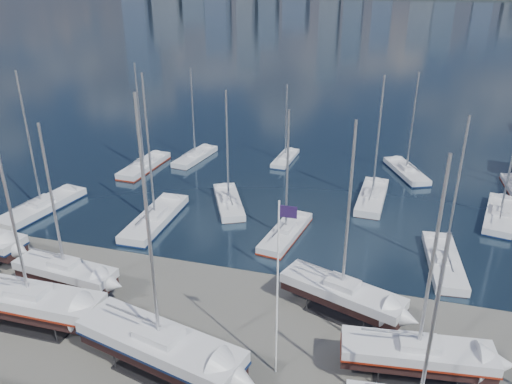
% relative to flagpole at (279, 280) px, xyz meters
% --- Properties ---
extents(ground, '(1400.00, 1400.00, 0.00)m').
position_rel_flagpole_xyz_m(ground, '(-4.76, 1.60, -7.54)').
color(ground, '#605E59').
rests_on(ground, ground).
extents(water, '(1400.00, 600.00, 0.40)m').
position_rel_flagpole_xyz_m(water, '(-4.76, 311.60, -7.69)').
color(water, '#182137').
rests_on(water, ground).
extents(sailboat_cradle_1, '(11.62, 3.31, 18.54)m').
position_rel_flagpole_xyz_m(sailboat_cradle_1, '(-19.31, -0.31, -5.34)').
color(sailboat_cradle_1, '#2D2D33').
rests_on(sailboat_cradle_1, ground).
extents(sailboat_cradle_2, '(9.34, 3.46, 14.99)m').
position_rel_flagpole_xyz_m(sailboat_cradle_2, '(-19.50, 4.26, -5.52)').
color(sailboat_cradle_2, '#2D2D33').
rests_on(sailboat_cradle_2, ground).
extents(sailboat_cradle_3, '(12.62, 6.08, 19.38)m').
position_rel_flagpole_xyz_m(sailboat_cradle_3, '(-7.58, -2.19, -5.30)').
color(sailboat_cradle_3, '#2D2D33').
rests_on(sailboat_cradle_3, ground).
extents(sailboat_cradle_4, '(10.23, 5.94, 16.11)m').
position_rel_flagpole_xyz_m(sailboat_cradle_4, '(3.39, 7.47, -5.46)').
color(sailboat_cradle_4, '#2D2D33').
rests_on(sailboat_cradle_4, ground).
extents(sailboat_cradle_6, '(10.25, 3.96, 16.13)m').
position_rel_flagpole_xyz_m(sailboat_cradle_6, '(9.01, 1.95, -5.47)').
color(sailboat_cradle_6, '#2D2D33').
rests_on(sailboat_cradle_6, ground).
extents(sailboat_moored_0, '(4.93, 11.58, 16.77)m').
position_rel_flagpole_xyz_m(sailboat_moored_0, '(-31.92, 17.10, -7.24)').
color(sailboat_moored_0, black).
rests_on(sailboat_moored_0, water).
extents(sailboat_moored_1, '(3.37, 10.35, 15.27)m').
position_rel_flagpole_xyz_m(sailboat_moored_1, '(-26.96, 32.49, -7.24)').
color(sailboat_moored_1, black).
rests_on(sailboat_moored_1, water).
extents(sailboat_moored_2, '(3.81, 9.43, 13.84)m').
position_rel_flagpole_xyz_m(sailboat_moored_2, '(-21.60, 37.99, -7.22)').
color(sailboat_moored_2, black).
rests_on(sailboat_moored_2, water).
extents(sailboat_moored_3, '(3.35, 11.48, 17.10)m').
position_rel_flagpole_xyz_m(sailboat_moored_3, '(-18.08, 17.96, -7.23)').
color(sailboat_moored_3, black).
rests_on(sailboat_moored_3, water).
extents(sailboat_moored_4, '(6.52, 9.67, 14.29)m').
position_rel_flagpole_xyz_m(sailboat_moored_4, '(-11.80, 24.39, -7.22)').
color(sailboat_moored_4, black).
rests_on(sailboat_moored_4, water).
extents(sailboat_moored_5, '(2.68, 7.93, 11.67)m').
position_rel_flagpole_xyz_m(sailboat_moored_5, '(-8.73, 40.94, -7.23)').
color(sailboat_moored_5, black).
rests_on(sailboat_moored_5, water).
extents(sailboat_moored_6, '(4.05, 9.73, 14.11)m').
position_rel_flagpole_xyz_m(sailboat_moored_6, '(-3.68, 18.88, -7.24)').
color(sailboat_moored_6, black).
rests_on(sailboat_moored_6, water).
extents(sailboat_moored_7, '(3.43, 10.53, 15.71)m').
position_rel_flagpole_xyz_m(sailboat_moored_7, '(4.33, 30.37, -7.22)').
color(sailboat_moored_7, black).
rests_on(sailboat_moored_7, water).
extents(sailboat_moored_8, '(6.49, 9.89, 14.42)m').
position_rel_flagpole_xyz_m(sailboat_moored_8, '(8.19, 40.32, -7.24)').
color(sailboat_moored_8, black).
rests_on(sailboat_moored_8, water).
extents(sailboat_moored_9, '(3.72, 10.25, 15.15)m').
position_rel_flagpole_xyz_m(sailboat_moored_9, '(11.76, 17.37, -7.22)').
color(sailboat_moored_9, black).
rests_on(sailboat_moored_9, water).
extents(sailboat_moored_10, '(4.91, 10.71, 15.46)m').
position_rel_flagpole_xyz_m(sailboat_moored_10, '(18.32, 29.33, -7.24)').
color(sailboat_moored_10, black).
rests_on(sailboat_moored_10, water).
extents(flagpole, '(1.14, 0.12, 12.99)m').
position_rel_flagpole_xyz_m(flagpole, '(0.00, 0.00, 0.00)').
color(flagpole, white).
rests_on(flagpole, ground).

